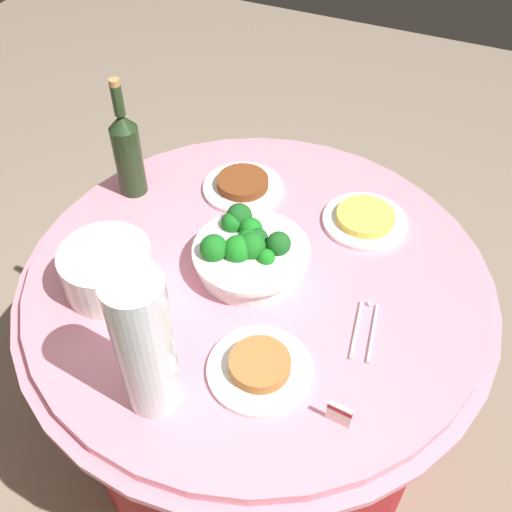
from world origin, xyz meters
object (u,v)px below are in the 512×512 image
at_px(wine_bottle, 127,151).
at_px(decorative_fruit_vase, 146,348).
at_px(plate_stack, 108,270).
at_px(food_plate_stir_fry, 243,185).
at_px(food_plate_fried_egg, 365,219).
at_px(food_plate_peanuts, 260,367).
at_px(serving_tongs, 365,328).
at_px(broccoli_bowl, 249,252).
at_px(label_placard_front, 339,414).

relative_size(wine_bottle, decorative_fruit_vase, 0.99).
distance_m(plate_stack, wine_bottle, 0.36).
distance_m(plate_stack, food_plate_stir_fry, 0.47).
bearing_deg(decorative_fruit_vase, wine_bottle, -54.26).
distance_m(food_plate_fried_egg, food_plate_peanuts, 0.53).
xyz_separation_m(serving_tongs, food_plate_peanuts, (0.17, 0.19, 0.01)).
bearing_deg(plate_stack, broccoli_bowl, -144.55).
bearing_deg(food_plate_stir_fry, food_plate_peanuts, 118.13).
relative_size(decorative_fruit_vase, food_plate_peanuts, 1.55).
height_order(wine_bottle, decorative_fruit_vase, decorative_fruit_vase).
relative_size(broccoli_bowl, food_plate_stir_fry, 1.27).
bearing_deg(broccoli_bowl, decorative_fruit_vase, 86.67).
height_order(broccoli_bowl, food_plate_stir_fry, broccoli_bowl).
bearing_deg(food_plate_fried_egg, broccoli_bowl, 50.58).
bearing_deg(plate_stack, serving_tongs, -168.69).
xyz_separation_m(food_plate_fried_egg, food_plate_peanuts, (0.07, 0.53, 0.00)).
relative_size(plate_stack, food_plate_peanuts, 0.95).
bearing_deg(serving_tongs, broccoli_bowl, -13.48).
bearing_deg(label_placard_front, plate_stack, -11.29).
bearing_deg(serving_tongs, decorative_fruit_vase, 44.21).
distance_m(decorative_fruit_vase, serving_tongs, 0.49).
xyz_separation_m(plate_stack, food_plate_fried_egg, (-0.48, -0.45, -0.04)).
xyz_separation_m(decorative_fruit_vase, food_plate_peanuts, (-0.17, -0.13, -0.15)).
relative_size(decorative_fruit_vase, food_plate_fried_egg, 1.55).
bearing_deg(wine_bottle, decorative_fruit_vase, 125.74).
relative_size(plate_stack, food_plate_fried_egg, 0.95).
bearing_deg(food_plate_fried_egg, plate_stack, 43.08).
bearing_deg(food_plate_stir_fry, decorative_fruit_vase, 99.59).
xyz_separation_m(plate_stack, food_plate_peanuts, (-0.41, 0.08, -0.04)).
bearing_deg(label_placard_front, food_plate_stir_fry, -50.63).
bearing_deg(broccoli_bowl, serving_tongs, 166.52).
bearing_deg(wine_bottle, label_placard_front, 149.02).
bearing_deg(food_plate_stir_fry, serving_tongs, 143.63).
height_order(decorative_fruit_vase, food_plate_fried_egg, decorative_fruit_vase).
height_order(broccoli_bowl, serving_tongs, broccoli_bowl).
height_order(wine_bottle, serving_tongs, wine_bottle).
bearing_deg(wine_bottle, food_plate_stir_fry, -155.81).
relative_size(serving_tongs, food_plate_fried_egg, 0.76).
distance_m(wine_bottle, food_plate_fried_egg, 0.64).
relative_size(plate_stack, label_placard_front, 3.82).
xyz_separation_m(wine_bottle, food_plate_stir_fry, (-0.27, -0.12, -0.11)).
bearing_deg(plate_stack, food_plate_fried_egg, -136.92).
xyz_separation_m(plate_stack, food_plate_stir_fry, (-0.13, -0.44, -0.04)).
height_order(plate_stack, food_plate_fried_egg, plate_stack).
bearing_deg(decorative_fruit_vase, plate_stack, -40.70).
xyz_separation_m(wine_bottle, food_plate_peanuts, (-0.55, 0.40, -0.11)).
height_order(decorative_fruit_vase, food_plate_stir_fry, decorative_fruit_vase).
height_order(plate_stack, food_plate_peanuts, plate_stack).
xyz_separation_m(plate_stack, serving_tongs, (-0.58, -0.12, -0.05)).
height_order(broccoli_bowl, plate_stack, broccoli_bowl).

